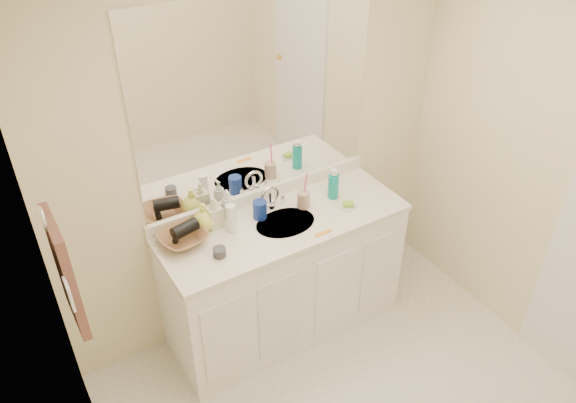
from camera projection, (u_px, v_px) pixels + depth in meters
The scene contains 25 objects.
ceiling at pixel (451, 0), 1.75m from camera, with size 2.60×2.60×0.02m, color white.
wall_back at pixel (260, 154), 3.35m from camera, with size 2.60×0.02×2.40m, color beige.
vanity_cabinet at pixel (284, 277), 3.60m from camera, with size 1.50×0.55×0.85m, color white.
countertop at pixel (284, 223), 3.35m from camera, with size 1.52×0.57×0.03m, color white.
backsplash at pixel (262, 194), 3.50m from camera, with size 1.52×0.03×0.08m, color white.
sink_basin at pixel (285, 224), 3.33m from camera, with size 0.37×0.37×0.02m, color beige.
faucet at pixel (270, 200), 3.42m from camera, with size 0.02×0.02×0.11m, color silver.
mirror at pixel (258, 99), 3.14m from camera, with size 1.48×0.01×1.20m, color white.
blue_mug at pixel (260, 210), 3.34m from camera, with size 0.08×0.08×0.11m, color navy.
tan_cup at pixel (303, 200), 3.43m from camera, with size 0.08×0.08×0.10m, color tan.
toothbrush at pixel (305, 186), 3.38m from camera, with size 0.01×0.01×0.20m, color #FF4388.
mouthwash_bottle at pixel (333, 186), 3.50m from camera, with size 0.07×0.07×0.16m, color #0C928E.
soap_dish at pixel (348, 207), 3.45m from camera, with size 0.09×0.07×0.01m, color silver.
green_soap at pixel (348, 204), 3.44m from camera, with size 0.06×0.05×0.02m, color #81BB2D.
orange_comb at pixel (323, 233), 3.24m from camera, with size 0.11×0.02×0.00m, color orange.
dark_jar at pixel (219, 252), 3.06m from camera, with size 0.07×0.07×0.05m, color #38373E.
extra_white_bottle at pixel (231, 218), 3.21m from camera, with size 0.06×0.06×0.18m, color white.
soap_bottle_white at pixel (228, 204), 3.32m from camera, with size 0.07×0.07×0.19m, color silver.
soap_bottle_cream at pixel (214, 212), 3.24m from camera, with size 0.09×0.09×0.20m, color beige.
soap_bottle_yellow at pixel (204, 216), 3.23m from camera, with size 0.13×0.13×0.17m, color #E8ED5C.
wicker_basket at pixel (183, 238), 3.15m from camera, with size 0.26×0.26×0.06m, color brown.
hair_dryer at pixel (185, 229), 3.13m from camera, with size 0.08×0.08×0.15m, color black.
towel_ring at pixel (43, 218), 2.24m from camera, with size 0.11×0.11×0.01m, color silver.
hand_towel at pixel (65, 273), 2.42m from camera, with size 0.04×0.32×0.55m, color #4F302A.
switch_plate at pixel (69, 294), 2.24m from camera, with size 0.01×0.09×0.13m, color white.
Camera 1 is at (-1.38, -1.27, 2.89)m, focal length 35.00 mm.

